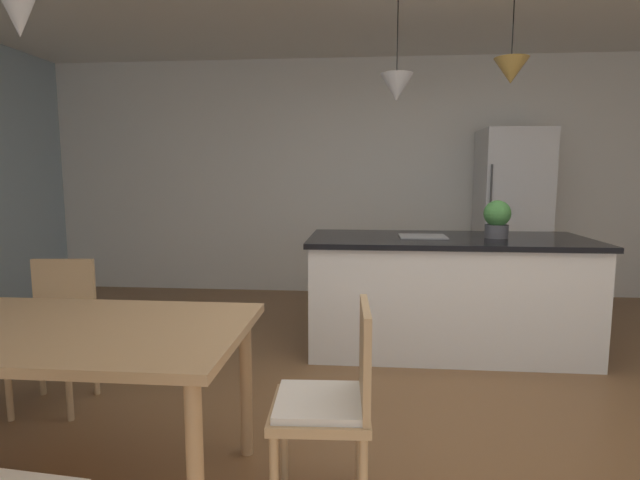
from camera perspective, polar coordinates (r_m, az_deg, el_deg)
ground_plane at (r=3.01m, az=11.74°, el=-20.49°), size 10.00×8.40×0.04m
wall_back_kitchen at (r=5.92m, az=8.49°, el=7.00°), size 10.00×0.12×2.70m
dining_table at (r=2.50m, az=-30.31°, el=-9.92°), size 1.86×0.90×0.75m
chair_kitchen_end at (r=2.14m, az=1.44°, el=-17.73°), size 0.42×0.42×0.87m
chair_far_left at (r=3.43m, az=-27.91°, el=-8.82°), size 0.44×0.44×0.87m
kitchen_island at (r=4.11m, az=14.17°, el=-5.78°), size 2.16×0.96×0.91m
refrigerator at (r=5.74m, az=20.92°, el=2.41°), size 0.68×0.67×1.86m
pendant_over_table at (r=2.64m, az=-31.20°, el=21.92°), size 0.22×0.22×0.74m
pendant_over_island_main at (r=4.02m, az=8.72°, el=16.83°), size 0.25×0.25×0.76m
pendant_over_island_aux at (r=4.17m, az=20.94°, el=17.59°), size 0.26×0.26×0.64m
potted_plant_on_island at (r=4.10m, az=19.53°, el=2.34°), size 0.20×0.20×0.29m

